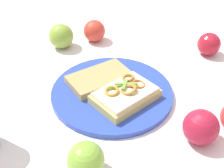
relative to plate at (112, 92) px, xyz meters
The scene contains 9 objects.
ground_plane 0.01m from the plate, ahead, with size 2.00×2.00×0.00m, color silver.
plate is the anchor object (origin of this frame).
sandwich 0.05m from the plate, 163.61° to the right, with size 0.14×0.18×0.05m.
bread_slice_side 0.05m from the plate, 15.70° to the left, with size 0.16×0.09×0.02m, color tan.
apple_0 0.36m from the plate, 80.96° to the right, with size 0.07×0.07×0.07m, color #AA1A2A.
apple_1 0.25m from the plate, 154.50° to the right, with size 0.08×0.08×0.08m, color #A81A34.
apple_2 0.29m from the plate, 13.52° to the right, with size 0.07×0.07×0.07m, color red.
apple_4 0.25m from the plate, 143.25° to the left, with size 0.07×0.07×0.07m, color #80B43C.
apple_5 0.30m from the plate, ahead, with size 0.08×0.08×0.08m, color #82A639.
Camera 1 is at (-0.55, 0.26, 0.50)m, focal length 48.08 mm.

